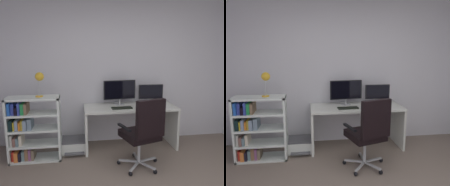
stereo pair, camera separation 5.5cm
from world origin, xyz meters
TOP-DOWN VIEW (x-y plane):
  - wall_back at (0.00, 2.31)m, footprint 4.41×0.10m
  - desk at (0.16, 1.92)m, footprint 1.58×0.65m
  - monitor_main at (-0.00, 2.05)m, footprint 0.57×0.18m
  - monitor_secondary at (0.57, 2.05)m, footprint 0.44×0.18m
  - keyboard at (-0.01, 1.78)m, footprint 0.35×0.15m
  - computer_mouse at (0.27, 1.77)m, footprint 0.07×0.11m
  - office_chair at (0.17, 1.11)m, footprint 0.63×0.68m
  - bookshelf at (-1.48, 1.67)m, footprint 0.78×0.33m
  - desk_lamp at (-1.28, 1.67)m, footprint 0.14×0.13m
  - printer at (-0.81, 1.89)m, footprint 0.45×0.49m

SIDE VIEW (x-z plane):
  - printer at x=-0.81m, z-range 0.00..0.21m
  - bookshelf at x=-1.48m, z-range -0.01..1.00m
  - desk at x=0.16m, z-range 0.18..0.92m
  - office_chair at x=0.17m, z-range 0.05..1.12m
  - keyboard at x=-0.01m, z-range 0.74..0.76m
  - computer_mouse at x=0.27m, z-range 0.74..0.78m
  - monitor_secondary at x=0.57m, z-range 0.77..1.12m
  - monitor_main at x=0.00m, z-range 0.78..1.22m
  - desk_lamp at x=-1.28m, z-range 1.10..1.47m
  - wall_back at x=0.00m, z-range 0.00..2.69m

